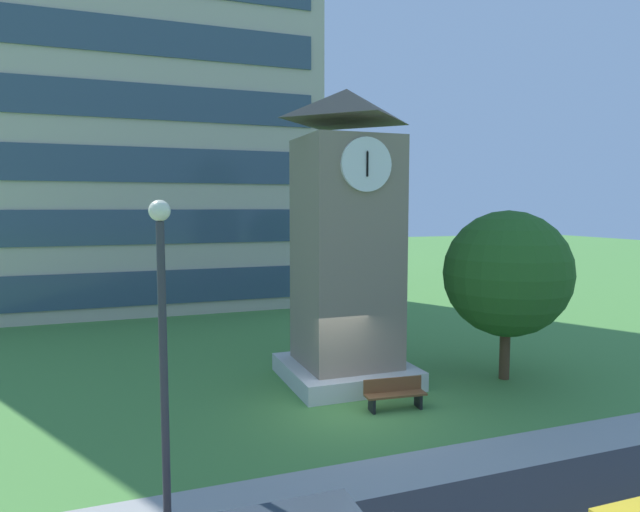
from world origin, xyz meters
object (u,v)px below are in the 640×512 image
clock_tower (346,254)px  park_bench (395,393)px  tree_by_building (507,274)px  street_lamp (163,335)px

clock_tower → park_bench: clock_tower is taller
park_bench → tree_by_building: 5.91m
street_lamp → park_bench: bearing=33.0°
clock_tower → street_lamp: size_ratio=1.62×
park_bench → street_lamp: street_lamp is taller
clock_tower → street_lamp: clock_tower is taller
park_bench → street_lamp: bearing=-147.0°
tree_by_building → park_bench: bearing=-165.6°
park_bench → tree_by_building: (4.85, 1.25, 3.15)m
clock_tower → park_bench: size_ratio=5.26×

